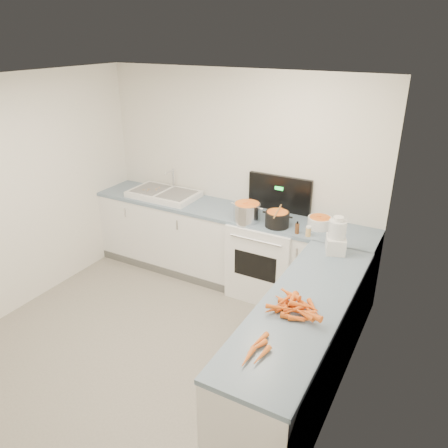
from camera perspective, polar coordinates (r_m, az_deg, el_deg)
The scene contains 18 objects.
floor at distance 4.42m, azimuth -10.82°, elevation -16.98°, with size 3.50×4.00×0.00m, color gray, non-canonical shape.
ceiling at distance 3.39m, azimuth -14.18°, elevation 17.05°, with size 3.50×4.00×0.00m, color silver, non-canonical shape.
wall_back at distance 5.28m, azimuth 1.87°, elevation 6.10°, with size 3.50×2.50×0.00m, color silver, non-canonical shape.
wall_right at distance 3.01m, azimuth 14.41°, elevation -9.40°, with size 4.00×2.50×0.00m, color silver, non-canonical shape.
counter_back at distance 5.33m, azimuth 0.29°, elevation -2.77°, with size 3.50×0.62×0.94m.
counter_right at distance 3.76m, azimuth 9.89°, elevation -16.02°, with size 0.62×2.20×0.94m.
stove at distance 5.11m, azimuth 5.65°, elevation -4.13°, with size 0.76×0.65×1.36m.
sink at distance 5.58m, azimuth -7.85°, elevation 3.93°, with size 0.86×0.52×0.31m.
steel_pot at distance 4.81m, azimuth 3.01°, elevation 1.47°, with size 0.30×0.30×0.22m, color silver.
black_pot at distance 4.70m, azimuth 6.96°, elevation 0.52°, with size 0.26×0.26×0.18m, color black.
wooden_spoon at distance 4.66m, azimuth 7.02°, elevation 1.68°, with size 0.02×0.02×0.39m, color #AD7A47.
mixing_bowl at distance 4.75m, azimuth 12.39°, elevation 0.20°, with size 0.26×0.26×0.12m, color white.
extract_bottle at distance 4.57m, azimuth 9.53°, elevation -0.60°, with size 0.04×0.04×0.11m, color #593319.
spice_jar at distance 4.53m, azimuth 10.95°, elevation -1.02°, with size 0.05×0.05×0.09m, color #E5B266.
food_processor at distance 4.22m, azimuth 14.48°, elevation -1.68°, with size 0.24×0.26×0.36m.
carrot_pile at distance 3.35m, azimuth 9.29°, elevation -10.66°, with size 0.44×0.36×0.10m.
peeled_carrots at distance 2.97m, azimuth 4.27°, elevation -16.07°, with size 0.15×0.37×0.04m.
peelings at distance 5.67m, azimuth -9.39°, elevation 4.55°, with size 0.21×0.30×0.01m.
Camera 1 is at (2.28, -2.48, 2.86)m, focal length 35.00 mm.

